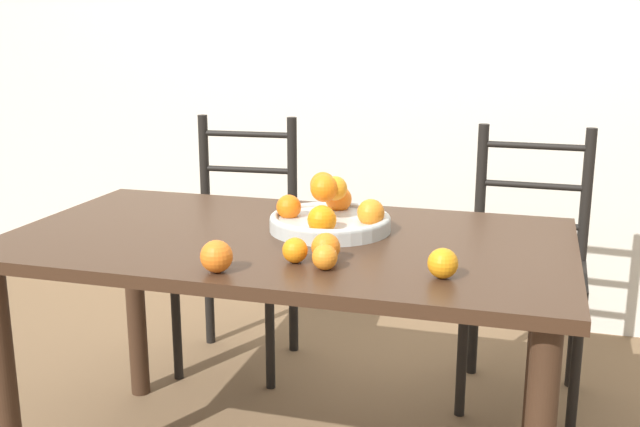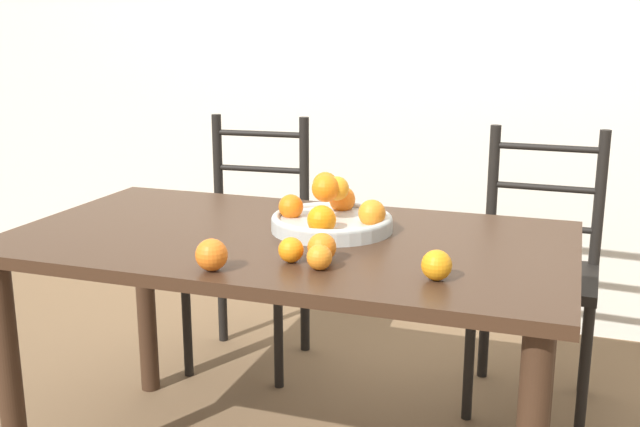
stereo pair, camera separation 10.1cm
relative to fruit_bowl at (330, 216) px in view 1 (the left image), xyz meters
The scene contains 10 objects.
wall_back 1.48m from the fruit_bowl, 94.23° to the left, with size 8.00×0.06×2.60m.
dining_table 0.20m from the fruit_bowl, 138.68° to the right, with size 1.60×0.88×0.77m.
fruit_bowl is the anchor object (origin of this frame).
orange_loose_0 0.48m from the fruit_bowl, 109.79° to the right, with size 0.08×0.08×0.08m.
orange_loose_1 0.30m from the fruit_bowl, 76.64° to the right, with size 0.07×0.07×0.07m.
orange_loose_2 0.37m from the fruit_bowl, 76.57° to the right, with size 0.06×0.06×0.06m.
orange_loose_3 0.32m from the fruit_bowl, 90.45° to the right, with size 0.07×0.07×0.07m.
orange_loose_4 0.50m from the fruit_bowl, 42.55° to the right, with size 0.07×0.07×0.07m.
chair_left 0.93m from the fruit_bowl, 130.69° to the left, with size 0.45×0.43×1.01m.
chair_right 0.92m from the fruit_bowl, 49.39° to the left, with size 0.43×0.41×1.01m.
Camera 1 is at (0.67, -1.96, 1.35)m, focal length 42.00 mm.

